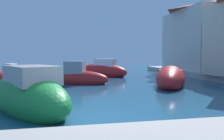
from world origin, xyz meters
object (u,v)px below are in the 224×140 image
(moored_boat_1, at_px, (28,95))
(moored_boat_6, at_px, (79,77))
(moored_boat_3, at_px, (101,71))
(moored_boat_8, at_px, (10,72))
(waterfront_building_annex, at_px, (201,36))
(moored_boat_2, at_px, (171,78))

(moored_boat_1, xyz_separation_m, moored_boat_6, (2.17, 7.17, -0.10))
(moored_boat_3, xyz_separation_m, moored_boat_8, (-8.48, 1.81, -0.15))
(moored_boat_1, relative_size, moored_boat_8, 1.62)
(moored_boat_6, height_order, moored_boat_8, moored_boat_6)
(moored_boat_1, xyz_separation_m, waterfront_building_annex, (15.04, 12.77, 3.47))
(moored_boat_3, distance_m, moored_boat_8, 8.68)
(moored_boat_2, distance_m, moored_boat_6, 6.22)
(moored_boat_8, distance_m, waterfront_building_annex, 19.39)
(moored_boat_2, distance_m, moored_boat_8, 14.93)
(moored_boat_6, bearing_deg, waterfront_building_annex, 44.01)
(moored_boat_8, bearing_deg, moored_boat_6, 53.51)
(moored_boat_6, bearing_deg, moored_boat_8, 152.02)
(moored_boat_8, height_order, waterfront_building_annex, waterfront_building_annex)
(waterfront_building_annex, bearing_deg, moored_boat_2, -132.87)
(moored_boat_8, bearing_deg, moored_boat_2, 65.89)
(moored_boat_6, xyz_separation_m, waterfront_building_annex, (12.87, 5.60, 3.57))
(moored_boat_2, bearing_deg, moored_boat_8, -98.68)
(moored_boat_3, xyz_separation_m, waterfront_building_annex, (10.51, 0.49, 3.51))
(moored_boat_6, bearing_deg, moored_boat_3, 85.73)
(waterfront_building_annex, bearing_deg, moored_boat_8, 176.02)
(moored_boat_1, height_order, moored_boat_2, moored_boat_1)
(moored_boat_2, bearing_deg, moored_boat_3, -125.48)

